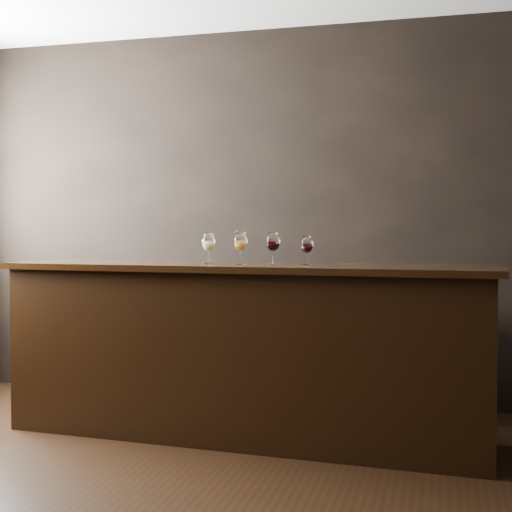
% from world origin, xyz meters
% --- Properties ---
extents(ground, '(5.00, 5.00, 0.00)m').
position_xyz_m(ground, '(0.00, 0.00, 0.00)').
color(ground, black).
rests_on(ground, ground).
extents(room_shell, '(5.02, 4.52, 2.81)m').
position_xyz_m(room_shell, '(-0.23, 0.11, 1.81)').
color(room_shell, black).
rests_on(room_shell, ground).
extents(bar_counter, '(3.00, 0.83, 1.04)m').
position_xyz_m(bar_counter, '(0.17, 1.23, 0.52)').
color(bar_counter, black).
rests_on(bar_counter, ground).
extents(bar_top, '(3.11, 0.91, 0.04)m').
position_xyz_m(bar_top, '(0.17, 1.23, 1.06)').
color(bar_top, black).
rests_on(bar_top, bar_counter).
extents(back_bar_shelf, '(2.41, 0.40, 0.87)m').
position_xyz_m(back_bar_shelf, '(-0.20, 2.03, 0.43)').
color(back_bar_shelf, black).
rests_on(back_bar_shelf, ground).
extents(glass_white, '(0.08, 0.08, 0.19)m').
position_xyz_m(glass_white, '(-0.06, 1.23, 1.21)').
color(glass_white, white).
rests_on(glass_white, bar_top).
extents(glass_amber, '(0.08, 0.08, 0.20)m').
position_xyz_m(glass_amber, '(0.15, 1.21, 1.21)').
color(glass_amber, white).
rests_on(glass_amber, bar_top).
extents(glass_red_a, '(0.08, 0.08, 0.20)m').
position_xyz_m(glass_red_a, '(0.35, 1.25, 1.21)').
color(glass_red_a, white).
rests_on(glass_red_a, bar_top).
extents(glass_red_b, '(0.08, 0.08, 0.18)m').
position_xyz_m(glass_red_b, '(0.56, 1.23, 1.20)').
color(glass_red_b, white).
rests_on(glass_red_b, bar_top).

